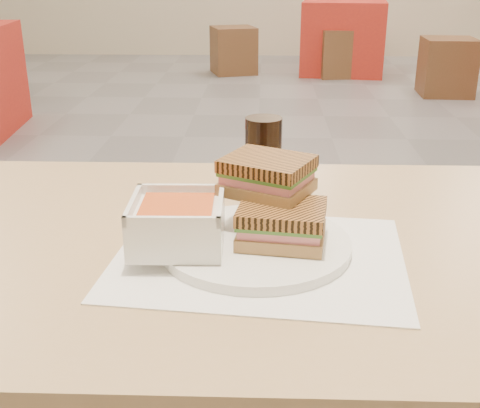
{
  "coord_description": "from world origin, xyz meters",
  "views": [
    {
      "loc": [
        0.04,
        -2.77,
        1.13
      ],
      "look_at": [
        0.01,
        -2.0,
        0.82
      ],
      "focal_mm": 46.07,
      "sensor_mm": 36.0,
      "label": 1
    }
  ],
  "objects_px": {
    "soup_bowl": "(177,225)",
    "bg_chair_1l": "(447,67)",
    "main_table": "(308,307)",
    "bg_chair_2r": "(339,53)",
    "plate": "(256,245)",
    "bg_chair_2l": "(234,50)",
    "bg_table_2": "(343,37)",
    "panini_lower": "(282,223)",
    "cola_glass": "(263,156)"
  },
  "relations": [
    {
      "from": "bg_table_2",
      "to": "bg_chair_2r",
      "type": "bearing_deg",
      "value": -103.4
    },
    {
      "from": "main_table",
      "to": "bg_table_2",
      "type": "relative_size",
      "value": 1.3
    },
    {
      "from": "bg_chair_1l",
      "to": "bg_chair_2r",
      "type": "xyz_separation_m",
      "value": [
        -0.84,
        0.89,
        -0.01
      ]
    },
    {
      "from": "soup_bowl",
      "to": "bg_chair_2r",
      "type": "relative_size",
      "value": 0.27
    },
    {
      "from": "cola_glass",
      "to": "bg_table_2",
      "type": "distance_m",
      "value": 5.67
    },
    {
      "from": "bg_table_2",
      "to": "bg_chair_2r",
      "type": "distance_m",
      "value": 0.26
    },
    {
      "from": "plate",
      "to": "bg_chair_1l",
      "type": "relative_size",
      "value": 0.54
    },
    {
      "from": "panini_lower",
      "to": "cola_glass",
      "type": "xyz_separation_m",
      "value": [
        -0.03,
        0.23,
        0.02
      ]
    },
    {
      "from": "main_table",
      "to": "cola_glass",
      "type": "bearing_deg",
      "value": 111.03
    },
    {
      "from": "main_table",
      "to": "bg_chair_2r",
      "type": "xyz_separation_m",
      "value": [
        0.68,
        5.56,
        -0.4
      ]
    },
    {
      "from": "soup_bowl",
      "to": "bg_chair_2r",
      "type": "bearing_deg",
      "value": 81.22
    },
    {
      "from": "panini_lower",
      "to": "bg_chair_2r",
      "type": "xyz_separation_m",
      "value": [
        0.73,
        5.6,
        -0.56
      ]
    },
    {
      "from": "main_table",
      "to": "bg_table_2",
      "type": "xyz_separation_m",
      "value": [
        0.74,
        5.78,
        -0.27
      ]
    },
    {
      "from": "bg_table_2",
      "to": "cola_glass",
      "type": "bearing_deg",
      "value": -98.21
    },
    {
      "from": "bg_table_2",
      "to": "bg_chair_1l",
      "type": "bearing_deg",
      "value": -54.84
    },
    {
      "from": "cola_glass",
      "to": "bg_chair_2r",
      "type": "relative_size",
      "value": 0.28
    },
    {
      "from": "plate",
      "to": "bg_chair_2r",
      "type": "relative_size",
      "value": 0.56
    },
    {
      "from": "main_table",
      "to": "soup_bowl",
      "type": "relative_size",
      "value": 9.55
    },
    {
      "from": "main_table",
      "to": "bg_chair_1l",
      "type": "bearing_deg",
      "value": 72.01
    },
    {
      "from": "soup_bowl",
      "to": "bg_chair_1l",
      "type": "xyz_separation_m",
      "value": [
        1.7,
        4.73,
        -0.55
      ]
    },
    {
      "from": "bg_table_2",
      "to": "bg_chair_2l",
      "type": "height_order",
      "value": "bg_table_2"
    },
    {
      "from": "bg_chair_2l",
      "to": "bg_chair_1l",
      "type": "bearing_deg",
      "value": -28.0
    },
    {
      "from": "cola_glass",
      "to": "bg_chair_2r",
      "type": "xyz_separation_m",
      "value": [
        0.75,
        5.37,
        -0.58
      ]
    },
    {
      "from": "bg_table_2",
      "to": "bg_chair_1l",
      "type": "relative_size",
      "value": 1.89
    },
    {
      "from": "plate",
      "to": "bg_chair_2l",
      "type": "distance_m",
      "value": 5.77
    },
    {
      "from": "soup_bowl",
      "to": "bg_chair_2l",
      "type": "distance_m",
      "value": 5.78
    },
    {
      "from": "plate",
      "to": "panini_lower",
      "type": "relative_size",
      "value": 2.06
    },
    {
      "from": "soup_bowl",
      "to": "bg_chair_1l",
      "type": "height_order",
      "value": "soup_bowl"
    },
    {
      "from": "panini_lower",
      "to": "bg_chair_2l",
      "type": "relative_size",
      "value": 0.25
    },
    {
      "from": "plate",
      "to": "panini_lower",
      "type": "height_order",
      "value": "panini_lower"
    },
    {
      "from": "bg_chair_2r",
      "to": "soup_bowl",
      "type": "bearing_deg",
      "value": -98.78
    },
    {
      "from": "bg_chair_2l",
      "to": "soup_bowl",
      "type": "bearing_deg",
      "value": -87.89
    },
    {
      "from": "bg_chair_2r",
      "to": "cola_glass",
      "type": "bearing_deg",
      "value": -97.99
    },
    {
      "from": "bg_table_2",
      "to": "soup_bowl",
      "type": "bearing_deg",
      "value": -98.96
    },
    {
      "from": "main_table",
      "to": "bg_chair_2r",
      "type": "relative_size",
      "value": 2.56
    },
    {
      "from": "cola_glass",
      "to": "bg_table_2",
      "type": "height_order",
      "value": "cola_glass"
    },
    {
      "from": "soup_bowl",
      "to": "panini_lower",
      "type": "distance_m",
      "value": 0.14
    },
    {
      "from": "plate",
      "to": "cola_glass",
      "type": "height_order",
      "value": "cola_glass"
    },
    {
      "from": "panini_lower",
      "to": "plate",
      "type": "bearing_deg",
      "value": 174.65
    },
    {
      "from": "plate",
      "to": "bg_table_2",
      "type": "height_order",
      "value": "plate"
    },
    {
      "from": "plate",
      "to": "bg_chair_2l",
      "type": "relative_size",
      "value": 0.51
    },
    {
      "from": "cola_glass",
      "to": "bg_chair_1l",
      "type": "relative_size",
      "value": 0.27
    },
    {
      "from": "plate",
      "to": "main_table",
      "type": "bearing_deg",
      "value": 26.79
    },
    {
      "from": "bg_chair_2l",
      "to": "bg_chair_2r",
      "type": "relative_size",
      "value": 1.11
    },
    {
      "from": "bg_table_2",
      "to": "bg_chair_2l",
      "type": "bearing_deg",
      "value": -175.38
    },
    {
      "from": "plate",
      "to": "cola_glass",
      "type": "relative_size",
      "value": 1.99
    },
    {
      "from": "soup_bowl",
      "to": "panini_lower",
      "type": "relative_size",
      "value": 0.98
    },
    {
      "from": "main_table",
      "to": "bg_chair_2l",
      "type": "relative_size",
      "value": 2.32
    },
    {
      "from": "bg_chair_2l",
      "to": "bg_table_2",
      "type": "bearing_deg",
      "value": 4.62
    },
    {
      "from": "main_table",
      "to": "bg_chair_2r",
      "type": "height_order",
      "value": "main_table"
    }
  ]
}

